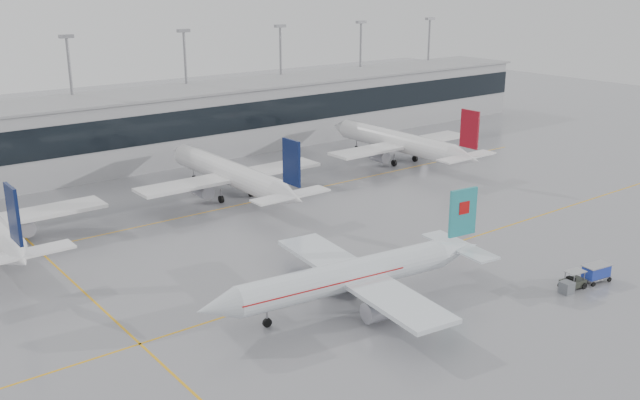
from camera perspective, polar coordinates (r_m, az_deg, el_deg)
ground at (r=82.89m, az=5.11°, el=-5.26°), size 320.00×320.00×0.00m
taxi_line_main at (r=82.89m, az=5.11°, el=-5.26°), size 120.00×0.25×0.01m
taxi_line_north at (r=105.43m, az=-6.00°, el=-0.28°), size 120.00×0.25×0.01m
taxi_line_cross at (r=80.75m, az=-18.59°, el=-6.79°), size 0.25×60.00×0.01m
terminal at (r=131.46m, az=-13.53°, el=5.57°), size 180.00×15.00×12.00m
terminal_glass at (r=124.44m, az=-12.12°, el=5.72°), size 180.00×0.20×5.00m
terminal_roof at (r=130.38m, az=-13.72°, el=8.24°), size 182.00×16.00×0.40m
light_masts at (r=135.66m, az=-14.82°, el=8.98°), size 156.40×1.00×22.60m
air_canada_jet at (r=72.32m, az=2.95°, el=-5.98°), size 33.39×26.06×10.13m
parked_jet_c at (r=107.42m, az=-7.11°, el=2.08°), size 29.64×36.96×11.72m
parked_jet_d at (r=128.20m, az=6.47°, el=4.60°), size 29.64×36.96×11.72m
baggage_tug at (r=81.21m, az=19.55°, el=-6.22°), size 4.09×2.04×1.95m
baggage_cart at (r=83.65m, az=21.23°, el=-5.37°), size 3.42×2.22×1.98m
gse_unit at (r=79.81m, az=19.13°, el=-6.63°), size 1.36×1.28×1.28m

